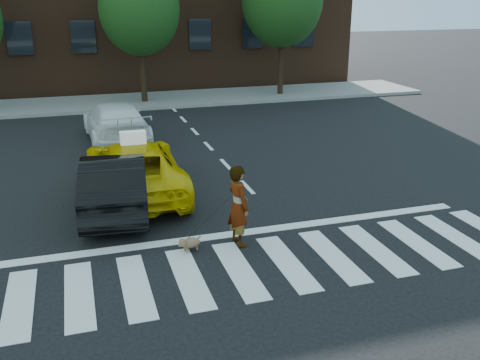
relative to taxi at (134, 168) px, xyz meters
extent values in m
plane|color=black|center=(1.40, -4.90, -0.71)|extent=(120.00, 120.00, 0.00)
cube|color=silver|center=(1.40, -4.90, -0.71)|extent=(13.00, 2.40, 0.01)
cube|color=silver|center=(1.40, -3.30, -0.71)|extent=(12.00, 0.30, 0.01)
cube|color=slate|center=(1.40, 12.60, -0.64)|extent=(30.00, 4.00, 0.15)
cylinder|color=black|center=(1.90, 12.10, 1.06)|extent=(0.28, 0.28, 3.55)
ellipsoid|color=#0E3610|center=(1.90, 12.10, 3.69)|extent=(3.69, 3.69, 4.25)
cylinder|color=black|center=(8.90, 12.10, 1.21)|extent=(0.28, 0.28, 3.85)
ellipsoid|color=#0E3610|center=(8.90, 12.10, 4.06)|extent=(4.00, 4.00, 4.60)
imported|color=#DDB804|center=(0.00, 0.00, 0.00)|extent=(2.44, 5.15, 1.42)
imported|color=black|center=(-0.60, -0.99, -0.01)|extent=(1.89, 4.40, 1.41)
imported|color=white|center=(0.00, 5.52, 0.00)|extent=(2.26, 5.01, 1.43)
imported|color=#999999|center=(1.72, -3.80, 0.17)|extent=(0.55, 0.72, 1.76)
ellipsoid|color=#9C764F|center=(0.68, -3.80, -0.54)|extent=(0.44, 0.33, 0.22)
sphere|color=#9C764F|center=(0.50, -3.86, -0.48)|extent=(0.21, 0.21, 0.17)
sphere|color=#9C764F|center=(0.44, -3.88, -0.51)|extent=(0.10, 0.10, 0.08)
cylinder|color=#9C764F|center=(0.87, -3.73, -0.48)|extent=(0.12, 0.07, 0.10)
sphere|color=#9C764F|center=(0.48, -3.81, -0.43)|extent=(0.07, 0.07, 0.06)
sphere|color=#9C764F|center=(0.52, -3.91, -0.43)|extent=(0.07, 0.07, 0.06)
cylinder|color=#9C764F|center=(0.59, -3.88, -0.66)|extent=(0.05, 0.05, 0.11)
cylinder|color=#9C764F|center=(0.56, -3.79, -0.66)|extent=(0.05, 0.05, 0.11)
cylinder|color=#9C764F|center=(0.81, -3.80, -0.66)|extent=(0.05, 0.05, 0.11)
cylinder|color=#9C764F|center=(0.78, -3.71, -0.66)|extent=(0.05, 0.05, 0.11)
cube|color=white|center=(0.00, -0.20, 0.87)|extent=(0.65, 0.29, 0.32)
camera|label=1|loc=(-1.33, -13.69, 4.38)|focal=40.00mm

